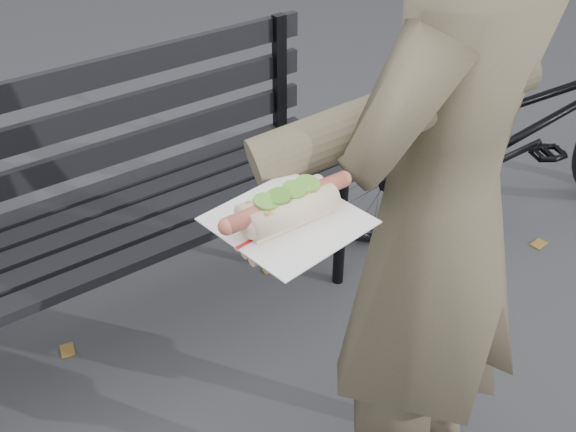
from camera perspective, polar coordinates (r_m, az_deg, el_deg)
name	(u,v)px	position (r m, az deg, el deg)	size (l,w,h in m)	color
park_bench	(112,193)	(2.04, -14.70, 1.93)	(1.50, 0.44, 0.88)	black
bicycle	(522,124)	(2.69, 19.19, 7.38)	(0.57, 1.63, 0.86)	black
person	(437,221)	(1.39, 12.50, -0.38)	(0.60, 0.39, 1.65)	brown
held_hotdog	(370,138)	(1.09, 6.98, 6.61)	(0.64, 0.30, 0.20)	brown
fallen_leaves	(317,393)	(2.10, 2.48, -14.73)	(4.27, 3.54, 0.00)	brown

